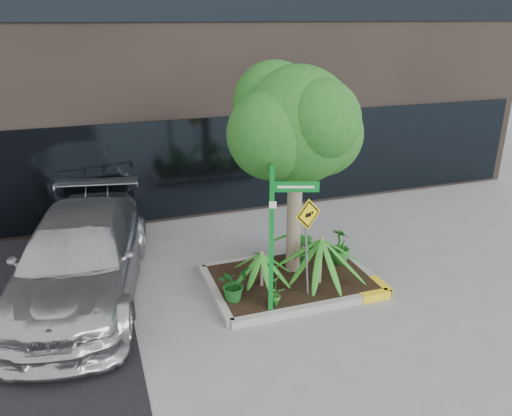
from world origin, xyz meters
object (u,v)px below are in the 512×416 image
object	(u,v)px
tree	(296,125)
parked_car	(80,258)
street_sign_post	(275,226)
cattle_sign	(307,231)

from	to	relation	value
tree	parked_car	bearing A→B (deg)	172.00
tree	street_sign_post	world-z (taller)	tree
parked_car	cattle_sign	xyz separation A→B (m)	(4.02, -1.59, 0.65)
parked_car	cattle_sign	size ratio (longest dim) A/B	2.87
street_sign_post	cattle_sign	xyz separation A→B (m)	(0.76, 0.28, -0.31)
cattle_sign	parked_car	bearing A→B (deg)	140.45
cattle_sign	tree	bearing A→B (deg)	63.17
parked_car	street_sign_post	size ratio (longest dim) A/B	1.93
tree	parked_car	xyz separation A→B (m)	(-4.17, 0.59, -2.39)
street_sign_post	cattle_sign	distance (m)	0.86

